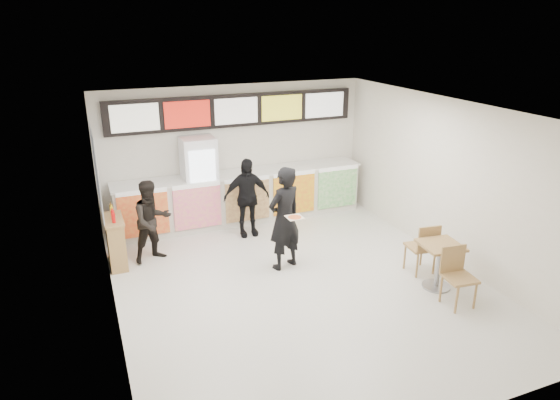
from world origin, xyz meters
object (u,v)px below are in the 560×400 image
condiment_ledge (116,241)px  service_counter (242,197)px  customer_main (284,218)px  customer_mid (247,197)px  drinks_fridge (200,183)px  cafe_table (439,257)px  customer_left (152,221)px

condiment_ledge → service_counter: bearing=22.4°
customer_main → customer_mid: size_ratio=1.15×
drinks_fridge → customer_main: size_ratio=1.04×
condiment_ledge → customer_main: bearing=-23.8°
cafe_table → condiment_ledge: (-4.94, 2.92, -0.09)m
drinks_fridge → customer_left: (-1.21, -1.22, -0.22)m
customer_main → service_counter: bearing=-108.8°
customer_left → customer_mid: size_ratio=0.94×
drinks_fridge → customer_mid: drinks_fridge is taller
service_counter → drinks_fridge: bearing=179.0°
customer_mid → service_counter: bearing=81.9°
drinks_fridge → customer_left: 1.73m
service_counter → drinks_fridge: (-0.93, 0.02, 0.43)m
cafe_table → customer_left: bearing=152.9°
service_counter → condiment_ledge: (-2.82, -1.16, -0.10)m
drinks_fridge → customer_main: drinks_fridge is taller
customer_main → customer_mid: customer_main is taller
drinks_fridge → customer_mid: 1.11m
condiment_ledge → drinks_fridge: bearing=32.0°
condiment_ledge → customer_mid: bearing=8.6°
service_counter → customer_mid: size_ratio=3.34×
customer_mid → condiment_ledge: bearing=-168.4°
service_counter → condiment_ledge: 3.05m
customer_left → cafe_table: (4.27, -2.88, -0.22)m
customer_left → customer_main: bearing=-46.7°
service_counter → customer_left: customer_left is taller
cafe_table → drinks_fridge: bearing=133.6°
customer_mid → cafe_table: 4.04m
drinks_fridge → customer_main: 2.60m
customer_mid → cafe_table: size_ratio=0.99×
customer_main → customer_left: customer_main is taller
service_counter → cafe_table: 4.60m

